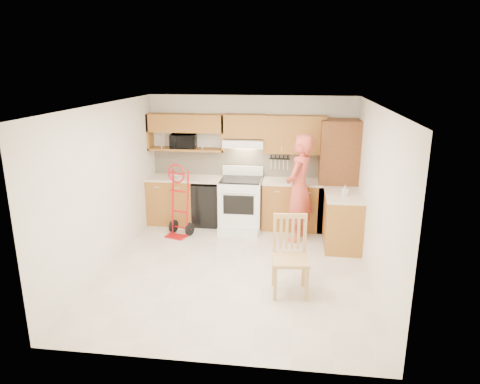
% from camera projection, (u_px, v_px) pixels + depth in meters
% --- Properties ---
extents(floor, '(4.00, 4.50, 0.02)m').
position_uv_depth(floor, '(236.00, 269.00, 6.78)').
color(floor, beige).
rests_on(floor, ground).
extents(ceiling, '(4.00, 4.50, 0.02)m').
position_uv_depth(ceiling, '(235.00, 105.00, 6.08)').
color(ceiling, white).
rests_on(ceiling, ground).
extents(wall_back, '(4.00, 0.02, 2.50)m').
position_uv_depth(wall_back, '(251.00, 160.00, 8.58)').
color(wall_back, white).
rests_on(wall_back, ground).
extents(wall_front, '(4.00, 0.02, 2.50)m').
position_uv_depth(wall_front, '(204.00, 255.00, 4.27)').
color(wall_front, white).
rests_on(wall_front, ground).
extents(wall_left, '(0.02, 4.50, 2.50)m').
position_uv_depth(wall_left, '(106.00, 187.00, 6.67)').
color(wall_left, white).
rests_on(wall_left, ground).
extents(wall_right, '(0.02, 4.50, 2.50)m').
position_uv_depth(wall_right, '(376.00, 197.00, 6.18)').
color(wall_right, white).
rests_on(wall_right, ground).
extents(backsplash, '(3.92, 0.03, 0.55)m').
position_uv_depth(backsplash, '(251.00, 163.00, 8.57)').
color(backsplash, beige).
rests_on(backsplash, wall_back).
extents(lower_cab_left, '(0.90, 0.60, 0.90)m').
position_uv_depth(lower_cab_left, '(172.00, 201.00, 8.70)').
color(lower_cab_left, brown).
rests_on(lower_cab_left, ground).
extents(dishwasher, '(0.60, 0.60, 0.85)m').
position_uv_depth(dishwasher, '(209.00, 203.00, 8.61)').
color(dishwasher, black).
rests_on(dishwasher, ground).
extents(lower_cab_right, '(1.14, 0.60, 0.90)m').
position_uv_depth(lower_cab_right, '(292.00, 205.00, 8.40)').
color(lower_cab_right, brown).
rests_on(lower_cab_right, ground).
extents(countertop_left, '(1.50, 0.63, 0.04)m').
position_uv_depth(countertop_left, '(186.00, 178.00, 8.53)').
color(countertop_left, beige).
rests_on(countertop_left, lower_cab_left).
extents(countertop_right, '(1.14, 0.63, 0.04)m').
position_uv_depth(countertop_right, '(293.00, 182.00, 8.27)').
color(countertop_right, beige).
rests_on(countertop_right, lower_cab_right).
extents(cab_return_right, '(0.60, 1.00, 0.90)m').
position_uv_depth(cab_return_right, '(342.00, 221.00, 7.53)').
color(cab_return_right, brown).
rests_on(cab_return_right, ground).
extents(countertop_return, '(0.63, 1.00, 0.04)m').
position_uv_depth(countertop_return, '(344.00, 195.00, 7.40)').
color(countertop_return, beige).
rests_on(countertop_return, cab_return_right).
extents(pantry_tall, '(0.70, 0.60, 2.10)m').
position_uv_depth(pantry_tall, '(338.00, 176.00, 8.14)').
color(pantry_tall, brown).
rests_on(pantry_tall, ground).
extents(upper_cab_left, '(1.50, 0.33, 0.34)m').
position_uv_depth(upper_cab_left, '(186.00, 123.00, 8.36)').
color(upper_cab_left, brown).
rests_on(upper_cab_left, wall_back).
extents(upper_shelf_mw, '(1.50, 0.33, 0.04)m').
position_uv_depth(upper_shelf_mw, '(187.00, 149.00, 8.51)').
color(upper_shelf_mw, brown).
rests_on(upper_shelf_mw, wall_back).
extents(upper_cab_center, '(0.76, 0.33, 0.44)m').
position_uv_depth(upper_cab_center, '(244.00, 126.00, 8.24)').
color(upper_cab_center, brown).
rests_on(upper_cab_center, wall_back).
extents(upper_cab_right, '(1.14, 0.33, 0.70)m').
position_uv_depth(upper_cab_right, '(295.00, 134.00, 8.16)').
color(upper_cab_right, brown).
rests_on(upper_cab_right, wall_back).
extents(range_hood, '(0.76, 0.46, 0.14)m').
position_uv_depth(range_hood, '(244.00, 143.00, 8.26)').
color(range_hood, white).
rests_on(range_hood, wall_back).
extents(knife_strip, '(0.40, 0.05, 0.29)m').
position_uv_depth(knife_strip, '(279.00, 162.00, 8.46)').
color(knife_strip, black).
rests_on(knife_strip, backsplash).
extents(microwave, '(0.52, 0.37, 0.27)m').
position_uv_depth(microwave, '(183.00, 141.00, 8.47)').
color(microwave, black).
rests_on(microwave, upper_shelf_mw).
extents(range, '(0.79, 1.04, 1.16)m').
position_uv_depth(range, '(240.00, 200.00, 8.29)').
color(range, white).
rests_on(range, ground).
extents(person, '(0.68, 0.82, 1.92)m').
position_uv_depth(person, '(299.00, 188.00, 7.68)').
color(person, '#C84839').
rests_on(person, ground).
extents(hand_truck, '(0.59, 0.57, 1.22)m').
position_uv_depth(hand_truck, '(178.00, 204.00, 7.95)').
color(hand_truck, '#B70F11').
rests_on(hand_truck, ground).
extents(dining_chair, '(0.54, 0.58, 1.08)m').
position_uv_depth(dining_chair, '(290.00, 257.00, 5.91)').
color(dining_chair, tan).
rests_on(dining_chair, ground).
extents(soap_bottle, '(0.10, 0.10, 0.17)m').
position_uv_depth(soap_bottle, '(345.00, 190.00, 7.31)').
color(soap_bottle, white).
rests_on(soap_bottle, countertop_return).
extents(bowl, '(0.29, 0.29, 0.05)m').
position_uv_depth(bowl, '(177.00, 176.00, 8.54)').
color(bowl, white).
rests_on(bowl, countertop_left).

